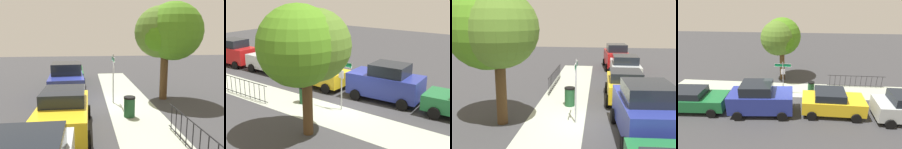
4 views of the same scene
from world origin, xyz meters
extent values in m
plane|color=#38383A|center=(0.00, 0.00, 0.00)|extent=(60.00, 60.00, 0.00)
cube|color=#A5AE9C|center=(2.00, 1.30, 0.00)|extent=(24.00, 2.60, 0.00)
cylinder|color=#9EA0A5|center=(-0.05, 0.40, 1.40)|extent=(0.07, 0.07, 2.80)
cube|color=#0F723D|center=(-0.05, 0.40, 2.53)|extent=(1.26, 0.02, 0.22)
cube|color=white|center=(-0.05, 0.40, 2.53)|extent=(1.29, 0.02, 0.25)
cube|color=silver|center=(-0.05, 0.42, 1.98)|extent=(0.32, 0.02, 0.42)
cylinder|color=#4B341C|center=(-0.52, 3.53, 1.33)|extent=(0.45, 0.45, 2.66)
sphere|color=#49801C|center=(-0.52, 3.98, 4.07)|extent=(3.40, 3.40, 3.40)
sphere|color=#468317|center=(-0.30, 3.06, 3.83)|extent=(2.02, 2.02, 2.02)
sphere|color=#507627|center=(-0.83, 3.32, 4.03)|extent=(3.08, 3.08, 3.08)
cube|color=#1C6834|center=(-6.00, -2.36, 0.72)|extent=(4.73, 2.10, 0.79)
cube|color=black|center=(-6.28, -2.38, 1.35)|extent=(2.31, 1.75, 0.47)
cylinder|color=black|center=(-4.47, -1.35, 0.32)|extent=(0.65, 0.25, 0.64)
cylinder|color=black|center=(-4.38, -3.22, 0.32)|extent=(0.65, 0.25, 0.64)
cylinder|color=black|center=(-7.62, -1.50, 0.32)|extent=(0.65, 0.25, 0.64)
cube|color=navy|center=(-1.20, -2.31, 0.93)|extent=(4.33, 2.22, 1.22)
cube|color=black|center=(-1.45, -2.32, 1.87)|extent=(2.14, 1.83, 0.65)
cylinder|color=black|center=(0.15, -1.24, 0.32)|extent=(0.65, 0.27, 0.64)
cylinder|color=black|center=(0.30, -3.16, 0.32)|extent=(0.65, 0.27, 0.64)
cylinder|color=black|center=(-2.70, -1.45, 0.32)|extent=(0.65, 0.27, 0.64)
cylinder|color=black|center=(-2.55, -3.37, 0.32)|extent=(0.65, 0.27, 0.64)
cube|color=gold|center=(3.60, -2.00, 0.76)|extent=(4.11, 1.91, 0.88)
cube|color=black|center=(3.35, -2.00, 1.45)|extent=(1.98, 1.66, 0.50)
cylinder|color=black|center=(5.00, -1.08, 0.32)|extent=(0.64, 0.23, 0.64)
cylinder|color=black|center=(4.98, -2.95, 0.32)|extent=(0.64, 0.23, 0.64)
cylinder|color=black|center=(2.22, -1.05, 0.32)|extent=(0.64, 0.23, 0.64)
cylinder|color=black|center=(2.20, -2.93, 0.32)|extent=(0.64, 0.23, 0.64)
cylinder|color=black|center=(6.89, -1.45, 0.32)|extent=(0.64, 0.22, 0.64)
cylinder|color=black|center=(6.89, -3.36, 0.32)|extent=(0.64, 0.22, 0.64)
cylinder|color=black|center=(6.14, 2.30, 1.05)|extent=(4.92, 0.04, 0.04)
cylinder|color=black|center=(6.14, 2.30, 0.12)|extent=(4.92, 0.04, 0.04)
cylinder|color=black|center=(3.90, 2.30, 0.53)|extent=(0.03, 0.03, 1.05)
cylinder|color=black|center=(4.35, 2.30, 0.53)|extent=(0.03, 0.03, 1.05)
cylinder|color=black|center=(4.80, 2.30, 0.53)|extent=(0.03, 0.03, 1.05)
cylinder|color=black|center=(5.24, 2.30, 0.53)|extent=(0.03, 0.03, 1.05)
cylinder|color=black|center=(5.69, 2.30, 0.53)|extent=(0.03, 0.03, 1.05)
cylinder|color=black|center=(6.14, 2.30, 0.53)|extent=(0.03, 0.03, 1.05)
cylinder|color=black|center=(6.59, 2.30, 0.53)|extent=(0.03, 0.03, 1.05)
cylinder|color=black|center=(7.03, 2.30, 0.53)|extent=(0.03, 0.03, 1.05)
cylinder|color=black|center=(7.48, 2.30, 0.53)|extent=(0.03, 0.03, 1.05)
cylinder|color=black|center=(7.93, 2.30, 0.53)|extent=(0.03, 0.03, 1.05)
cylinder|color=black|center=(8.37, 2.30, 0.53)|extent=(0.03, 0.03, 1.05)
cylinder|color=#1E4C28|center=(2.21, 0.90, 0.45)|extent=(0.52, 0.52, 0.90)
cylinder|color=black|center=(2.21, 0.90, 0.94)|extent=(0.55, 0.55, 0.08)
camera|label=1|loc=(11.89, -1.05, 3.79)|focal=34.77mm
camera|label=2|loc=(-9.07, 12.65, 6.36)|focal=48.84mm
camera|label=3|loc=(-11.14, -0.53, 4.51)|focal=43.42mm
camera|label=4|loc=(1.68, -13.05, 7.31)|focal=29.82mm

